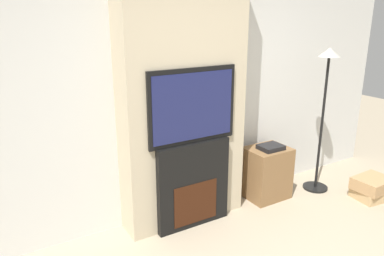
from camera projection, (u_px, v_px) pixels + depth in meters
name	position (u px, v px, depth m)	size (l,w,h in m)	color
wall_back	(174.00, 87.00, 3.71)	(6.00, 0.06, 2.70)	silver
chimney_breast	(183.00, 91.00, 3.55)	(1.26, 0.33, 2.70)	#BCAD8E
fireplace	(192.00, 184.00, 3.69)	(0.78, 0.15, 0.88)	black
television	(192.00, 106.00, 3.45)	(0.91, 0.07, 0.71)	black
floor_lamp	(325.00, 97.00, 4.24)	(0.29, 0.29, 1.69)	black
box_stack	(372.00, 188.00, 4.30)	(0.43, 0.35, 0.25)	tan
media_stand	(267.00, 172.00, 4.29)	(0.48, 0.38, 0.65)	brown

